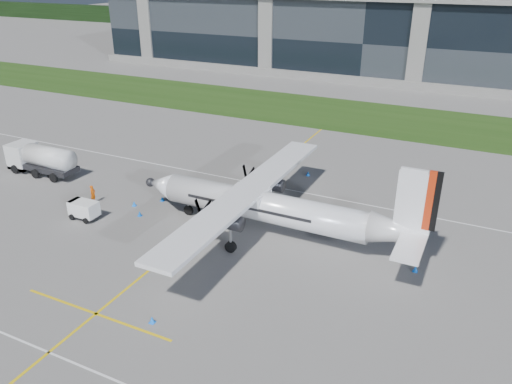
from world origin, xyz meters
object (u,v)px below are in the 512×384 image
(baggage_tug, at_px, (84,210))
(ground_crew_person, at_px, (93,193))
(safety_cone_fwd, at_px, (134,204))
(safety_cone_tail, at_px, (415,269))
(turboprop_aircraft, at_px, (274,192))
(fuel_tanker_truck, at_px, (38,159))
(safety_cone_nose_stbd, at_px, (162,199))
(safety_cone_stbdwing, at_px, (308,173))
(safety_cone_portwing, at_px, (152,320))
(safety_cone_nose_port, at_px, (140,213))

(baggage_tug, height_order, ground_crew_person, ground_crew_person)
(safety_cone_fwd, bearing_deg, safety_cone_tail, 0.45)
(turboprop_aircraft, bearing_deg, fuel_tanker_truck, 177.23)
(baggage_tug, bearing_deg, ground_crew_person, 118.99)
(baggage_tug, distance_m, safety_cone_tail, 28.77)
(baggage_tug, relative_size, safety_cone_nose_stbd, 5.50)
(baggage_tug, bearing_deg, turboprop_aircraft, 15.91)
(safety_cone_stbdwing, height_order, safety_cone_tail, same)
(ground_crew_person, bearing_deg, safety_cone_nose_stbd, -66.56)
(safety_cone_portwing, distance_m, safety_cone_tail, 19.49)
(turboprop_aircraft, height_order, fuel_tanker_truck, turboprop_aircraft)
(ground_crew_person, bearing_deg, safety_cone_tail, -92.96)
(baggage_tug, xyz_separation_m, ground_crew_person, (-1.59, 2.88, 0.19))
(ground_crew_person, bearing_deg, fuel_tanker_truck, 67.64)
(turboprop_aircraft, relative_size, safety_cone_nose_stbd, 53.00)
(fuel_tanker_truck, height_order, safety_cone_nose_stbd, fuel_tanker_truck)
(safety_cone_nose_stbd, xyz_separation_m, safety_cone_fwd, (-1.75, -2.06, 0.00))
(ground_crew_person, xyz_separation_m, safety_cone_nose_port, (5.78, -0.35, -0.77))
(fuel_tanker_truck, bearing_deg, safety_cone_fwd, -8.29)
(safety_cone_portwing, bearing_deg, ground_crew_person, 142.75)
(baggage_tug, bearing_deg, safety_cone_nose_stbd, 55.53)
(safety_cone_nose_port, bearing_deg, safety_cone_stbdwing, 56.47)
(baggage_tug, height_order, safety_cone_portwing, baggage_tug)
(turboprop_aircraft, xyz_separation_m, fuel_tanker_truck, (-28.83, 1.40, -2.33))
(safety_cone_nose_stbd, bearing_deg, fuel_tanker_truck, 179.75)
(baggage_tug, bearing_deg, safety_cone_stbdwing, 51.34)
(safety_cone_nose_stbd, relative_size, safety_cone_tail, 1.00)
(safety_cone_nose_stbd, bearing_deg, ground_crew_person, -151.10)
(safety_cone_stbdwing, bearing_deg, safety_cone_portwing, -90.72)
(fuel_tanker_truck, bearing_deg, turboprop_aircraft, -2.77)
(fuel_tanker_truck, bearing_deg, baggage_tug, -26.51)
(fuel_tanker_truck, relative_size, safety_cone_stbdwing, 17.57)
(turboprop_aircraft, xyz_separation_m, safety_cone_tail, (11.89, -0.54, -3.72))
(fuel_tanker_truck, distance_m, ground_crew_person, 11.17)
(fuel_tanker_truck, bearing_deg, safety_cone_nose_stbd, -0.25)
(safety_cone_nose_port, bearing_deg, safety_cone_tail, 3.92)
(ground_crew_person, relative_size, safety_cone_nose_port, 4.08)
(safety_cone_portwing, distance_m, safety_cone_fwd, 17.77)
(safety_cone_tail, bearing_deg, fuel_tanker_truck, 177.28)
(safety_cone_nose_port, bearing_deg, safety_cone_portwing, -49.23)
(baggage_tug, distance_m, safety_cone_fwd, 4.68)
(baggage_tug, xyz_separation_m, safety_cone_nose_stbd, (4.15, 6.05, -0.58))
(safety_cone_nose_stbd, distance_m, safety_cone_tail, 24.38)
(safety_cone_nose_port, bearing_deg, baggage_tug, -148.92)
(safety_cone_portwing, height_order, safety_cone_stbdwing, same)
(safety_cone_tail, xyz_separation_m, safety_cone_nose_port, (-24.27, -1.66, 0.00))
(safety_cone_nose_stbd, distance_m, safety_cone_nose_port, 3.52)
(safety_cone_portwing, bearing_deg, safety_cone_nose_port, 130.77)
(ground_crew_person, height_order, safety_cone_stbdwing, ground_crew_person)
(fuel_tanker_truck, relative_size, ground_crew_person, 4.31)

